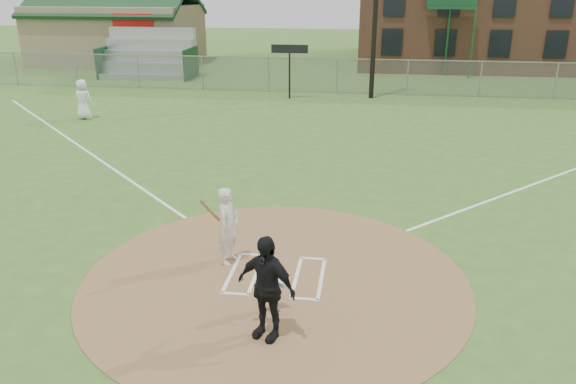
# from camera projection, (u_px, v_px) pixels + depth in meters

# --- Properties ---
(ground) EXTENTS (140.00, 140.00, 0.00)m
(ground) POSITION_uv_depth(u_px,v_px,m) (275.00, 279.00, 12.26)
(ground) COLOR #386221
(ground) RESTS_ON ground
(dirt_circle) EXTENTS (8.40, 8.40, 0.02)m
(dirt_circle) POSITION_uv_depth(u_px,v_px,m) (275.00, 279.00, 12.25)
(dirt_circle) COLOR olive
(dirt_circle) RESTS_ON ground
(home_plate) EXTENTS (0.55, 0.55, 0.03)m
(home_plate) POSITION_uv_depth(u_px,v_px,m) (274.00, 281.00, 12.13)
(home_plate) COLOR silver
(home_plate) RESTS_ON dirt_circle
(foul_line_first) EXTENTS (17.04, 17.04, 0.01)m
(foul_line_first) POSITION_uv_depth(u_px,v_px,m) (573.00, 170.00, 19.41)
(foul_line_first) COLOR white
(foul_line_first) RESTS_ON ground
(foul_line_third) EXTENTS (17.04, 17.04, 0.01)m
(foul_line_third) POSITION_uv_depth(u_px,v_px,m) (84.00, 149.00, 21.78)
(foul_line_third) COLOR white
(foul_line_third) RESTS_ON ground
(catcher) EXTENTS (0.61, 0.54, 1.04)m
(catcher) POSITION_uv_depth(u_px,v_px,m) (272.00, 289.00, 10.83)
(catcher) COLOR slate
(catcher) RESTS_ON dirt_circle
(umpire) EXTENTS (1.27, 0.90, 2.00)m
(umpire) POSITION_uv_depth(u_px,v_px,m) (266.00, 287.00, 9.94)
(umpire) COLOR black
(umpire) RESTS_ON dirt_circle
(ondeck_player) EXTENTS (0.96, 0.67, 1.85)m
(ondeck_player) POSITION_uv_depth(u_px,v_px,m) (83.00, 99.00, 26.33)
(ondeck_player) COLOR white
(ondeck_player) RESTS_ON ground
(batters_boxes) EXTENTS (2.08, 1.88, 0.01)m
(batters_boxes) POSITION_uv_depth(u_px,v_px,m) (276.00, 275.00, 12.39)
(batters_boxes) COLOR white
(batters_boxes) RESTS_ON dirt_circle
(batter_at_plate) EXTENTS (0.76, 1.05, 1.81)m
(batter_at_plate) POSITION_uv_depth(u_px,v_px,m) (228.00, 226.00, 12.69)
(batter_at_plate) COLOR silver
(batter_at_plate) RESTS_ON dirt_circle
(outfield_fence) EXTENTS (56.08, 0.08, 2.03)m
(outfield_fence) POSITION_uv_depth(u_px,v_px,m) (337.00, 76.00, 32.29)
(outfield_fence) COLOR slate
(outfield_fence) RESTS_ON ground
(bleachers) EXTENTS (6.08, 3.20, 3.20)m
(bleachers) POSITION_uv_depth(u_px,v_px,m) (147.00, 53.00, 37.70)
(bleachers) COLOR #B7BABF
(bleachers) RESTS_ON ground
(clubhouse) EXTENTS (12.20, 8.71, 6.23)m
(clubhouse) POSITION_uv_depth(u_px,v_px,m) (118.00, 32.00, 44.38)
(clubhouse) COLOR gray
(clubhouse) RESTS_ON ground
(scoreboard_sign) EXTENTS (2.00, 0.10, 2.93)m
(scoreboard_sign) POSITION_uv_depth(u_px,v_px,m) (290.00, 55.00, 30.47)
(scoreboard_sign) COLOR black
(scoreboard_sign) RESTS_ON ground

